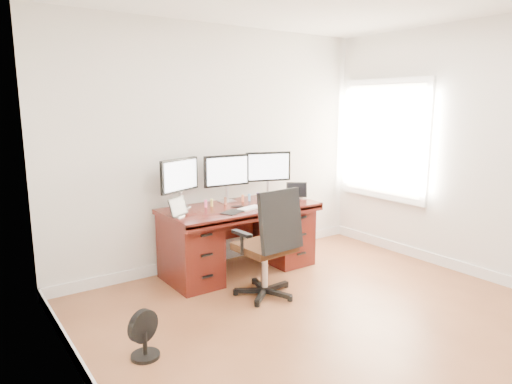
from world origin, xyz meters
TOP-DOWN VIEW (x-y plane):
  - ground at (0.00, 0.00)m, footprint 4.50×4.50m
  - back_wall at (0.00, 2.25)m, footprint 4.00×0.10m
  - right_wall at (2.00, 0.11)m, footprint 0.10×4.50m
  - desk at (0.00, 1.83)m, footprint 1.70×0.80m
  - office_chair at (-0.16, 1.08)m, footprint 0.62×0.60m
  - floor_fan at (-1.55, 0.72)m, footprint 0.25×0.21m
  - monitor_left at (-0.58, 2.07)m, footprint 0.52×0.25m
  - monitor_center at (-0.00, 2.07)m, footprint 0.55×0.15m
  - monitor_right at (0.58, 2.07)m, footprint 0.53×0.21m
  - tablet_left at (-0.76, 1.75)m, footprint 0.24×0.17m
  - tablet_right at (0.77, 1.75)m, footprint 0.23×0.20m
  - keyboard at (0.01, 1.62)m, footprint 0.30×0.19m
  - trackpad at (0.29, 1.59)m, footprint 0.17×0.17m
  - drawing_tablet at (-0.24, 1.58)m, footprint 0.28×0.24m
  - phone at (-0.06, 1.77)m, footprint 0.13×0.08m
  - figurine_pink at (-0.34, 1.95)m, footprint 0.03×0.03m
  - figurine_yellow at (-0.27, 1.95)m, footprint 0.03×0.03m
  - figurine_brown at (-0.10, 1.95)m, footprint 0.03×0.03m
  - figurine_orange at (0.13, 1.95)m, footprint 0.03×0.03m
  - figurine_blue at (0.22, 1.95)m, footprint 0.03×0.03m
  - figurine_purple at (0.34, 1.95)m, footprint 0.03×0.03m

SIDE VIEW (x-z plane):
  - ground at x=0.00m, z-range 0.00..0.00m
  - floor_fan at x=-1.55m, z-range -0.01..0.36m
  - office_chair at x=-0.16m, z-range -0.18..0.89m
  - desk at x=0.00m, z-range 0.03..0.78m
  - trackpad at x=0.29m, z-range 0.75..0.76m
  - drawing_tablet at x=-0.24m, z-range 0.75..0.76m
  - phone at x=-0.06m, z-range 0.75..0.76m
  - keyboard at x=0.01m, z-range 0.75..0.76m
  - figurine_pink at x=-0.34m, z-range 0.75..0.84m
  - figurine_yellow at x=-0.27m, z-range 0.75..0.84m
  - figurine_brown at x=-0.10m, z-range 0.75..0.84m
  - figurine_orange at x=0.13m, z-range 0.75..0.84m
  - figurine_blue at x=0.22m, z-range 0.75..0.84m
  - figurine_purple at x=0.34m, z-range 0.75..0.84m
  - tablet_left at x=-0.76m, z-range 0.74..0.93m
  - tablet_right at x=0.77m, z-range 0.74..0.93m
  - monitor_left at x=-0.58m, z-range 0.82..1.35m
  - monitor_center at x=0.00m, z-range 0.82..1.35m
  - monitor_right at x=0.58m, z-range 0.82..1.35m
  - back_wall at x=0.00m, z-range 0.00..2.70m
  - right_wall at x=2.00m, z-range 0.00..2.70m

